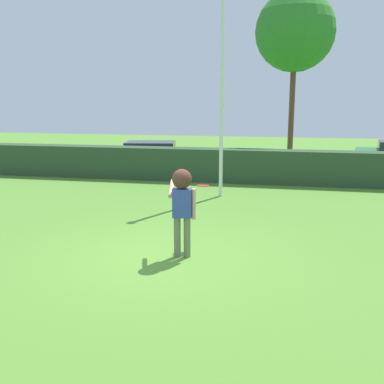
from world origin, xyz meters
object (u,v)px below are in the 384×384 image
birch_tree (295,32)px  frisbee (203,186)px  parked_car_blue (151,154)px  person (182,199)px  lamppost (222,79)px

birch_tree → frisbee: bearing=-98.9°
parked_car_blue → birch_tree: (6.26, 2.36, 5.46)m
frisbee → birch_tree: 13.67m
frisbee → person: bearing=-107.7°
frisbee → parked_car_blue: bearing=112.6°
frisbee → lamppost: size_ratio=0.04×
birch_tree → lamppost: bearing=-106.9°
person → parked_car_blue: size_ratio=0.41×
frisbee → lamppost: 5.64m
person → birch_tree: (2.26, 13.49, 4.94)m
frisbee → birch_tree: (1.99, 12.64, 4.82)m
person → lamppost: lamppost is taller
person → parked_car_blue: bearing=109.8°
person → frisbee: 0.90m
parked_car_blue → birch_tree: size_ratio=0.55×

